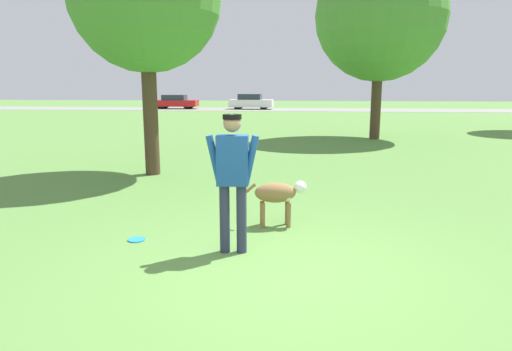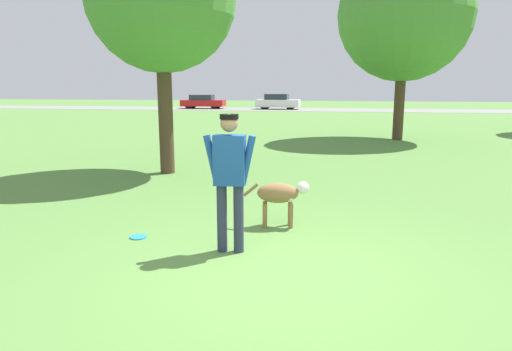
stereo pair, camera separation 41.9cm
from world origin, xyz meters
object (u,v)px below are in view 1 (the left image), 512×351
object	(u,v)px
dog	(278,194)
parked_car_red	(176,102)
frisbee	(137,240)
parked_car_white	(251,102)
tree_mid_center	(380,16)
person	(233,172)

from	to	relation	value
dog	parked_car_red	size ratio (longest dim) A/B	0.25
frisbee	parked_car_white	world-z (taller)	parked_car_white
dog	tree_mid_center	xyz separation A→B (m)	(3.21, 12.08, 4.25)
person	parked_car_white	world-z (taller)	person
dog	tree_mid_center	world-z (taller)	tree_mid_center
person	tree_mid_center	world-z (taller)	tree_mid_center
person	tree_mid_center	xyz separation A→B (m)	(3.71, 13.25, 3.69)
frisbee	dog	bearing A→B (deg)	24.43
dog	tree_mid_center	bearing A→B (deg)	66.98
dog	tree_mid_center	distance (m)	13.20
tree_mid_center	person	bearing A→B (deg)	-105.65
frisbee	parked_car_white	size ratio (longest dim) A/B	0.06
dog	parked_car_white	world-z (taller)	parked_car_white
person	frisbee	world-z (taller)	person
frisbee	person	bearing A→B (deg)	-12.12
frisbee	tree_mid_center	xyz separation A→B (m)	(5.13, 12.95, 4.74)
parked_car_white	person	bearing A→B (deg)	-81.15
parked_car_red	frisbee	bearing A→B (deg)	-76.89
parked_car_red	parked_car_white	xyz separation A→B (m)	(7.01, -0.00, 0.03)
dog	parked_car_red	bearing A→B (deg)	100.11
parked_car_red	parked_car_white	size ratio (longest dim) A/B	1.02
dog	parked_car_white	bearing A→B (deg)	89.16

